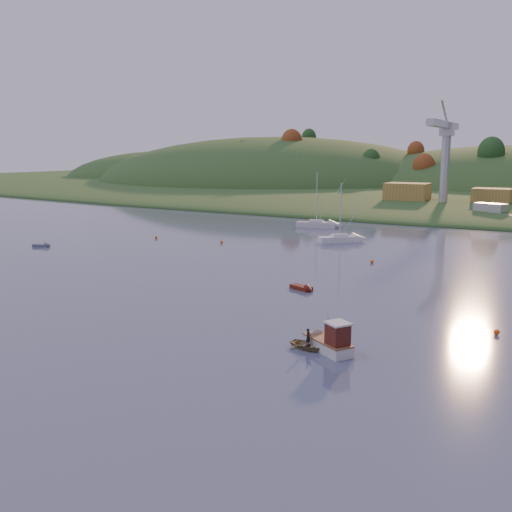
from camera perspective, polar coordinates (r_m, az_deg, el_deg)
The scene contains 22 objects.
ground at distance 47.04m, azimuth -17.82°, elevation -9.24°, with size 500.00×500.00×0.00m, color #3B4361.
far_shore at distance 261.95m, azimuth 22.79°, elevation 6.21°, with size 620.00×220.00×1.50m, color #2A4C1E.
shore_slope at distance 197.80m, azimuth 20.31°, elevation 5.28°, with size 640.00×150.00×7.00m, color #2A4C1E.
hill_left_far at distance 311.99m, azimuth -8.39°, elevation 7.44°, with size 120.00×100.00×32.00m, color #2A4C1E.
hill_left at distance 260.89m, azimuth 1.76°, elevation 6.99°, with size 170.00×140.00×44.00m, color #2A4C1E.
hillside_trees at distance 217.48m, azimuth 21.23°, elevation 5.62°, with size 280.00×50.00×32.00m, color #18451B, non-canonical shape.
wharf at distance 154.64m, azimuth 19.39°, elevation 4.53°, with size 42.00×16.00×2.40m, color slate.
shed_west at distance 158.23m, azimuth 14.89°, elevation 6.20°, with size 11.00×8.00×4.80m, color olive.
shed_east at distance 155.09m, azimuth 22.51°, elevation 5.53°, with size 9.00×7.00×4.00m, color olive.
dock_crane at distance 151.05m, azimuth 18.36°, elevation 10.54°, with size 3.20×28.00×20.30m.
fishing_boat at distance 45.78m, azimuth 6.90°, elevation -8.31°, with size 5.61×4.44×3.55m.
sailboat_near at distance 99.39m, azimuth 8.38°, elevation 1.75°, with size 6.95×6.48×10.15m.
sailboat_far at distance 118.49m, azimuth 6.05°, elevation 3.21°, with size 8.45×4.39×11.24m.
canoe at distance 45.82m, azimuth 5.24°, elevation -8.88°, with size 2.19×3.07×0.64m, color #938051.
paddler at distance 45.69m, azimuth 5.25°, elevation -8.40°, with size 0.53×0.34×1.44m, color black.
red_tender at distance 64.45m, azimuth 4.92°, elevation -3.27°, with size 3.42×2.21×1.10m.
grey_dinghy at distance 99.85m, azimuth -20.40°, elevation 0.99°, with size 3.26×2.10×1.14m.
work_vessel at distance 139.28m, azimuth 22.34°, elevation 3.85°, with size 16.48×10.76×3.99m.
buoy_0 at distance 53.19m, azimuth 22.93°, elevation -7.01°, with size 0.50×0.50×0.50m, color #FF560D.
buoy_1 at distance 81.56m, azimuth 11.53°, elevation -0.53°, with size 0.50×0.50×0.50m, color #FF560D.
buoy_2 at distance 104.04m, azimuth -9.95°, elevation 1.85°, with size 0.50×0.50×0.50m, color #FF560D.
buoy_3 at distance 97.54m, azimuth -3.46°, elevation 1.43°, with size 0.50×0.50×0.50m, color #FF560D.
Camera 1 is at (33.37, -29.35, 15.40)m, focal length 40.00 mm.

